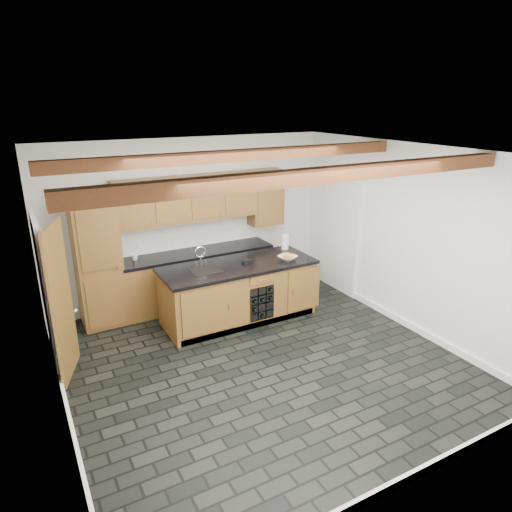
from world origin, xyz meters
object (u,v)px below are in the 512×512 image
(island, at_px, (239,292))
(kitchen_scale, at_px, (247,261))
(paper_towel, at_px, (285,242))
(fruit_bowl, at_px, (288,258))

(island, relative_size, kitchen_scale, 13.71)
(island, distance_m, paper_towel, 1.24)
(island, height_order, kitchen_scale, kitchen_scale)
(fruit_bowl, xyz_separation_m, paper_towel, (0.26, 0.50, 0.09))
(island, relative_size, paper_towel, 9.81)
(island, bearing_deg, paper_towel, 16.72)
(kitchen_scale, height_order, paper_towel, paper_towel)
(kitchen_scale, bearing_deg, island, 169.70)
(island, height_order, paper_towel, paper_towel)
(island, bearing_deg, fruit_bowl, -13.06)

